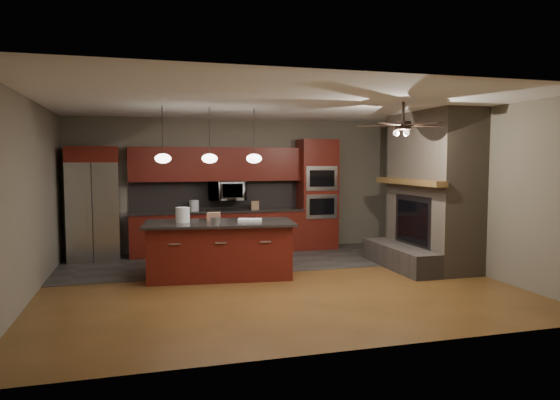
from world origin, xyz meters
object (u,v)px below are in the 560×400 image
object	(u,v)px
counter_bucket	(194,206)
kitchen_island	(220,249)
microwave	(227,191)
refrigerator	(94,204)
paint_tray	(250,220)
oven_tower	(317,194)
counter_box	(255,205)
white_bucket	(183,215)
cardboard_box	(214,216)
paint_can	(216,221)

from	to	relation	value
counter_bucket	kitchen_island	bearing A→B (deg)	-84.85
microwave	refrigerator	xyz separation A→B (m)	(-2.61, -0.13, -0.20)
paint_tray	refrigerator	bearing A→B (deg)	155.53
refrigerator	counter_bucket	size ratio (longest dim) A/B	10.00
oven_tower	counter_bucket	bearing A→B (deg)	179.84
paint_tray	counter_box	bearing A→B (deg)	89.43
white_bucket	counter_bucket	xyz separation A→B (m)	(0.39, 2.04, -0.03)
cardboard_box	counter_bucket	bearing A→B (deg)	108.92
oven_tower	kitchen_island	world-z (taller)	oven_tower
microwave	paint_can	size ratio (longest dim) A/B	4.60
kitchen_island	white_bucket	world-z (taller)	white_bucket
microwave	white_bucket	distance (m)	2.37
refrigerator	white_bucket	size ratio (longest dim) A/B	8.89
counter_bucket	counter_box	world-z (taller)	counter_bucket
microwave	cardboard_box	bearing A→B (deg)	-105.81
oven_tower	cardboard_box	bearing A→B (deg)	-143.03
microwave	kitchen_island	size ratio (longest dim) A/B	0.29
white_bucket	counter_bucket	size ratio (longest dim) A/B	1.13
kitchen_island	paint_can	bearing A→B (deg)	-104.79
oven_tower	refrigerator	distance (m)	4.59
oven_tower	counter_bucket	world-z (taller)	oven_tower
paint_can	counter_box	size ratio (longest dim) A/B	0.89
oven_tower	counter_box	world-z (taller)	oven_tower
refrigerator	cardboard_box	xyz separation A→B (m)	(2.05, -1.83, -0.11)
paint_can	paint_tray	world-z (taller)	paint_can
kitchen_island	paint_can	xyz separation A→B (m)	(-0.10, -0.26, 0.51)
refrigerator	microwave	bearing A→B (deg)	2.88
counter_bucket	paint_tray	bearing A→B (deg)	-72.24
refrigerator	counter_bucket	bearing A→B (deg)	2.42
counter_box	white_bucket	bearing A→B (deg)	-122.17
cardboard_box	kitchen_island	bearing A→B (deg)	-59.74
oven_tower	cardboard_box	xyz separation A→B (m)	(-2.53, -1.90, -0.20)
cardboard_box	paint_tray	bearing A→B (deg)	-10.36
white_bucket	counter_bucket	distance (m)	2.08
kitchen_island	oven_tower	bearing A→B (deg)	47.37
paint_tray	counter_bucket	size ratio (longest dim) A/B	1.77
paint_tray	cardboard_box	bearing A→B (deg)	168.87
counter_bucket	cardboard_box	bearing A→B (deg)	-86.08
oven_tower	counter_bucket	xyz separation A→B (m)	(-2.66, 0.01, -0.18)
microwave	refrigerator	distance (m)	2.62
paint_can	paint_tray	xyz separation A→B (m)	(0.61, 0.22, -0.03)
counter_bucket	counter_box	bearing A→B (deg)	-2.27
white_bucket	counter_box	bearing A→B (deg)	50.29
kitchen_island	white_bucket	distance (m)	0.83
kitchen_island	counter_box	world-z (taller)	counter_box
white_bucket	counter_box	xyz separation A→B (m)	(1.66, 1.99, -0.05)
kitchen_island	microwave	bearing A→B (deg)	83.85
counter_bucket	refrigerator	bearing A→B (deg)	-177.58
oven_tower	paint_can	bearing A→B (deg)	-137.08
paint_can	counter_bucket	distance (m)	2.40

